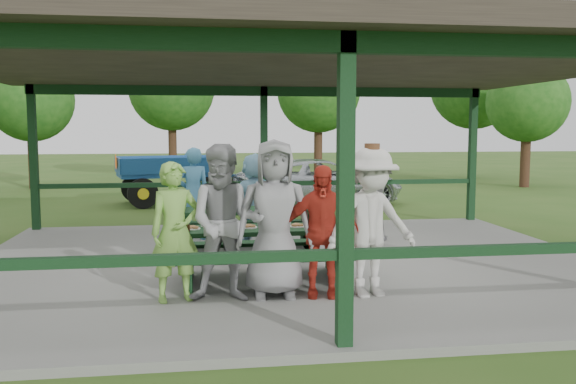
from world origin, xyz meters
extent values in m
plane|color=#2F531A|center=(0.00, 0.00, 0.00)|extent=(90.00, 90.00, 0.00)
cube|color=slate|center=(0.00, 0.00, 0.05)|extent=(10.00, 8.00, 0.10)
cube|color=black|center=(0.00, -3.80, 1.60)|extent=(0.15, 0.15, 3.00)
cube|color=black|center=(-4.80, 3.80, 1.60)|extent=(0.15, 0.15, 3.00)
cube|color=black|center=(0.00, 3.80, 1.60)|extent=(0.15, 0.15, 3.00)
cube|color=black|center=(4.80, 3.80, 1.60)|extent=(0.15, 0.15, 3.00)
cube|color=black|center=(-2.40, -3.80, 1.00)|extent=(4.65, 0.10, 0.10)
cube|color=black|center=(2.40, -3.80, 1.00)|extent=(4.65, 0.10, 0.10)
cube|color=black|center=(-2.40, 3.80, 1.00)|extent=(4.65, 0.10, 0.10)
cube|color=black|center=(2.40, 3.80, 1.00)|extent=(4.65, 0.10, 0.10)
cube|color=black|center=(0.00, -3.80, 3.00)|extent=(9.80, 0.15, 0.20)
cube|color=black|center=(0.00, 3.80, 3.00)|extent=(9.80, 0.15, 0.20)
cube|color=#2A231E|center=(0.00, 0.00, 3.22)|extent=(10.60, 8.60, 0.24)
cube|color=black|center=(-0.50, -1.20, 0.82)|extent=(2.40, 0.75, 0.06)
cube|color=black|center=(-0.50, -1.75, 0.53)|extent=(2.40, 0.28, 0.05)
cube|color=black|center=(-0.50, -0.65, 0.53)|extent=(2.40, 0.28, 0.05)
cube|color=black|center=(-1.52, -1.20, 0.47)|extent=(0.06, 0.70, 0.75)
cube|color=black|center=(0.52, -1.20, 0.47)|extent=(0.06, 0.70, 0.75)
cube|color=black|center=(-1.52, -1.20, 0.33)|extent=(0.06, 1.39, 0.45)
cube|color=black|center=(0.52, -1.20, 0.33)|extent=(0.06, 1.39, 0.45)
cube|color=black|center=(-0.58, 0.80, 0.82)|extent=(2.44, 0.75, 0.06)
cube|color=black|center=(-0.58, 0.25, 0.53)|extent=(2.44, 0.28, 0.05)
cube|color=black|center=(-0.58, 1.35, 0.53)|extent=(2.44, 0.28, 0.05)
cube|color=black|center=(-1.62, 0.80, 0.47)|extent=(0.06, 0.70, 0.75)
cube|color=black|center=(0.46, 0.80, 0.47)|extent=(0.06, 0.70, 0.75)
cube|color=black|center=(-1.62, 0.80, 0.33)|extent=(0.06, 1.39, 0.45)
cube|color=black|center=(0.46, 0.80, 0.33)|extent=(0.06, 1.39, 0.45)
cylinder|color=white|center=(-1.49, -1.20, 0.86)|extent=(0.22, 0.22, 0.01)
torus|color=olive|center=(-1.53, -1.22, 0.88)|extent=(0.10, 0.10, 0.03)
torus|color=olive|center=(-1.45, -1.22, 0.88)|extent=(0.10, 0.10, 0.03)
torus|color=olive|center=(-1.49, -1.16, 0.88)|extent=(0.10, 0.10, 0.03)
cylinder|color=white|center=(-0.72, -1.20, 0.86)|extent=(0.22, 0.22, 0.01)
torus|color=olive|center=(-0.76, -1.22, 0.88)|extent=(0.10, 0.10, 0.03)
torus|color=olive|center=(-0.68, -1.22, 0.88)|extent=(0.10, 0.10, 0.03)
torus|color=olive|center=(-0.72, -1.16, 0.88)|extent=(0.10, 0.10, 0.03)
cylinder|color=white|center=(-0.05, -1.20, 0.86)|extent=(0.22, 0.22, 0.01)
torus|color=olive|center=(-0.09, -1.22, 0.88)|extent=(0.10, 0.10, 0.03)
torus|color=olive|center=(-0.01, -1.22, 0.88)|extent=(0.10, 0.10, 0.03)
torus|color=olive|center=(-0.05, -1.16, 0.88)|extent=(0.10, 0.10, 0.03)
cylinder|color=white|center=(0.63, -1.20, 0.86)|extent=(0.22, 0.22, 0.01)
torus|color=olive|center=(0.59, -1.22, 0.88)|extent=(0.10, 0.10, 0.03)
torus|color=olive|center=(0.67, -1.22, 0.88)|extent=(0.10, 0.10, 0.03)
torus|color=olive|center=(0.63, -1.16, 0.88)|extent=(0.10, 0.10, 0.03)
cylinder|color=#381E0F|center=(-1.55, -1.38, 0.90)|extent=(0.06, 0.06, 0.10)
cylinder|color=#381E0F|center=(-1.28, -1.38, 0.90)|extent=(0.06, 0.06, 0.10)
cylinder|color=#381E0F|center=(-0.83, -1.38, 0.90)|extent=(0.06, 0.06, 0.10)
cylinder|color=#381E0F|center=(0.11, -1.38, 0.90)|extent=(0.06, 0.06, 0.10)
cylinder|color=#381E0F|center=(0.13, -1.38, 0.90)|extent=(0.06, 0.06, 0.10)
cone|color=white|center=(-1.34, -1.00, 0.90)|extent=(0.09, 0.09, 0.10)
cone|color=white|center=(0.35, -1.00, 0.90)|extent=(0.09, 0.09, 0.10)
cone|color=white|center=(0.35, -1.00, 0.90)|extent=(0.09, 0.09, 0.10)
imported|color=#74AB43|center=(-1.68, -2.00, 0.95)|extent=(0.71, 0.57, 1.71)
imported|color=gray|center=(-1.07, -2.08, 1.06)|extent=(1.01, 0.83, 1.92)
imported|color=gray|center=(-0.46, -1.96, 1.09)|extent=(0.99, 0.67, 1.97)
imported|color=#B52C1E|center=(0.12, -2.05, 0.93)|extent=(1.02, 0.55, 1.66)
imported|color=beige|center=(0.74, -2.13, 1.03)|extent=(1.32, 0.92, 1.87)
cylinder|color=#56331D|center=(0.74, -2.13, 1.91)|extent=(0.38, 0.38, 0.02)
cylinder|color=#56331D|center=(0.74, -2.13, 1.97)|extent=(0.22, 0.22, 0.11)
imported|color=#8CBED9|center=(-0.40, 1.74, 0.93)|extent=(1.61, 1.03, 1.65)
imported|color=teal|center=(-1.52, 2.12, 0.98)|extent=(0.70, 0.52, 1.75)
imported|color=gray|center=(1.78, 1.65, 0.83)|extent=(0.76, 0.62, 1.45)
imported|color=silver|center=(1.98, 7.55, 0.67)|extent=(5.22, 3.34, 1.34)
cube|color=navy|center=(-2.18, 8.62, 0.88)|extent=(3.36, 2.20, 0.13)
cube|color=navy|center=(-2.01, 7.86, 1.16)|extent=(3.03, 0.75, 0.44)
cube|color=navy|center=(-2.35, 9.37, 1.16)|extent=(3.03, 0.75, 0.44)
cube|color=navy|center=(-3.69, 8.27, 1.16)|extent=(0.41, 1.52, 0.44)
cube|color=navy|center=(-0.67, 8.96, 1.16)|extent=(0.41, 1.52, 0.44)
cylinder|color=black|center=(-2.96, 7.59, 0.42)|extent=(0.86, 0.38, 0.84)
cylinder|color=yellow|center=(-2.96, 7.59, 0.42)|extent=(0.36, 0.31, 0.31)
cylinder|color=black|center=(-3.33, 9.21, 0.42)|extent=(0.86, 0.38, 0.84)
cylinder|color=yellow|center=(-3.33, 9.21, 0.42)|extent=(0.36, 0.31, 0.31)
cylinder|color=black|center=(-1.02, 8.03, 0.42)|extent=(0.86, 0.38, 0.84)
cylinder|color=yellow|center=(-1.02, 8.03, 0.42)|extent=(0.36, 0.31, 0.31)
cylinder|color=black|center=(-1.39, 9.65, 0.42)|extent=(0.86, 0.38, 0.84)
cylinder|color=yellow|center=(-1.39, 9.65, 0.42)|extent=(0.36, 0.31, 0.31)
cube|color=navy|center=(-0.13, 9.08, 0.77)|extent=(1.10, 0.33, 0.09)
cone|color=#F2590C|center=(-3.74, 8.26, 1.27)|extent=(0.12, 0.44, 0.44)
cylinder|color=#331F14|center=(-7.43, 13.83, 1.19)|extent=(0.36, 0.36, 2.38)
sphere|color=#1B4D14|center=(-7.43, 13.83, 3.24)|extent=(3.05, 3.05, 3.05)
cylinder|color=#331F14|center=(-2.60, 17.82, 1.45)|extent=(0.36, 0.36, 2.91)
sphere|color=#1B4D14|center=(-2.60, 17.82, 3.95)|extent=(3.72, 3.72, 3.72)
cylinder|color=#331F14|center=(3.66, 16.54, 1.40)|extent=(0.36, 0.36, 2.79)
sphere|color=#1B4D14|center=(3.66, 16.54, 3.79)|extent=(3.57, 3.57, 3.57)
cylinder|color=#331F14|center=(10.67, 11.91, 1.17)|extent=(0.36, 0.36, 2.34)
sphere|color=#1B4D14|center=(10.67, 11.91, 3.18)|extent=(3.00, 3.00, 3.00)
cylinder|color=#331F14|center=(10.50, 16.06, 1.50)|extent=(0.36, 0.36, 3.00)
sphere|color=#1B4D14|center=(10.50, 16.06, 4.08)|extent=(3.84, 3.84, 3.84)
camera|label=1|loc=(-1.35, -9.43, 2.21)|focal=38.00mm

